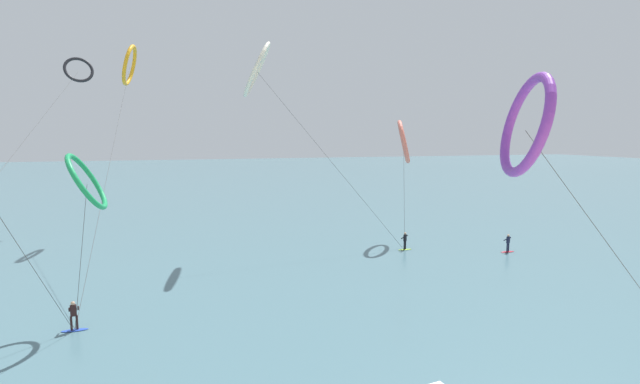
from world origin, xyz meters
name	(u,v)px	position (x,y,z in m)	size (l,w,h in m)	color
sea_water	(223,180)	(0.00, 104.93, 0.04)	(400.00, 200.00, 0.08)	#476B75
surfer_lime	(405,242)	(11.43, 30.13, 0.82)	(1.40, 0.72, 1.70)	#8CC62D
surfer_crimson	(508,244)	(20.26, 26.64, 0.82)	(1.40, 0.68, 1.70)	red
surfer_cobalt	(74,318)	(-14.50, 19.16, 0.82)	(1.40, 0.63, 1.70)	#2647B7
kite_emerald	(87,182)	(-13.55, 19.93, 8.32)	(2.01, 3.62, 9.98)	#199351
kite_violet	(526,126)	(5.71, 8.39, 11.31)	(9.20, 5.63, 13.57)	purple
kite_amber	(129,65)	(-13.71, 45.28, 18.31)	(1.80, 28.43, 20.52)	orange
kite_coral	(404,142)	(13.34, 34.62, 10.24)	(3.58, 6.88, 12.51)	#EA7260
kite_charcoal	(78,70)	(-19.99, 51.93, 18.46)	(3.67, 42.55, 20.10)	black
kite_ivory	(257,70)	(-1.78, 34.14, 16.82)	(14.95, 6.91, 19.35)	silver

